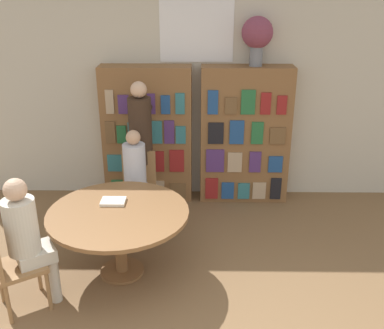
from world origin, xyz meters
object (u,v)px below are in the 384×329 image
(bookshelf_left, at_px, (147,135))
(reading_table, at_px, (119,220))
(bookshelf_right, at_px, (245,136))
(chair_left_side, at_px, (138,185))
(librarian_standing, at_px, (141,138))
(flower_vase, at_px, (257,35))
(seated_reader_left, at_px, (134,177))
(seated_reader_right, at_px, (27,234))
(chair_near_camera, at_px, (10,262))

(bookshelf_left, xyz_separation_m, reading_table, (-0.11, -1.71, -0.28))
(bookshelf_right, xyz_separation_m, chair_left_side, (-1.31, -0.69, -0.39))
(reading_table, bearing_deg, librarian_standing, 85.79)
(bookshelf_right, relative_size, chair_left_side, 1.99)
(bookshelf_left, bearing_deg, chair_left_side, -94.33)
(chair_left_side, xyz_separation_m, librarian_standing, (0.03, 0.19, 0.53))
(flower_vase, height_order, seated_reader_left, flower_vase)
(seated_reader_right, bearing_deg, chair_left_side, 119.76)
(flower_vase, height_order, reading_table, flower_vase)
(seated_reader_left, distance_m, seated_reader_right, 1.50)
(chair_left_side, xyz_separation_m, seated_reader_right, (-0.76, -1.48, 0.22))
(bookshelf_right, distance_m, chair_near_camera, 3.20)
(bookshelf_right, bearing_deg, chair_near_camera, -134.47)
(chair_left_side, distance_m, seated_reader_right, 1.68)
(flower_vase, distance_m, chair_left_side, 2.27)
(chair_near_camera, bearing_deg, flower_vase, 101.54)
(flower_vase, relative_size, chair_left_side, 0.65)
(seated_reader_left, bearing_deg, flower_vase, -145.02)
(bookshelf_left, bearing_deg, bookshelf_right, 0.01)
(bookshelf_right, xyz_separation_m, chair_near_camera, (-2.22, -2.27, -0.39))
(reading_table, distance_m, seated_reader_left, 0.84)
(reading_table, xyz_separation_m, seated_reader_right, (-0.71, -0.46, 0.12))
(bookshelf_right, height_order, librarian_standing, bookshelf_right)
(chair_left_side, distance_m, librarian_standing, 0.56)
(bookshelf_right, relative_size, flower_vase, 3.06)
(reading_table, xyz_separation_m, seated_reader_left, (0.05, 0.84, 0.08))
(chair_left_side, relative_size, seated_reader_left, 0.73)
(flower_vase, xyz_separation_m, librarian_standing, (-1.37, -0.51, -1.12))
(bookshelf_right, height_order, chair_left_side, bookshelf_right)
(chair_left_side, distance_m, seated_reader_left, 0.27)
(flower_vase, distance_m, seated_reader_right, 3.38)
(seated_reader_right, xyz_separation_m, librarian_standing, (0.80, 1.67, 0.30))
(flower_vase, height_order, librarian_standing, flower_vase)
(bookshelf_left, relative_size, bookshelf_right, 1.00)
(chair_near_camera, height_order, seated_reader_left, seated_reader_left)
(flower_vase, distance_m, seated_reader_left, 2.21)
(bookshelf_left, distance_m, seated_reader_right, 2.32)
(seated_reader_left, distance_m, librarian_standing, 0.50)
(bookshelf_right, relative_size, seated_reader_right, 1.42)
(bookshelf_left, relative_size, chair_near_camera, 1.99)
(chair_near_camera, xyz_separation_m, seated_reader_right, (0.15, 0.10, 0.22))
(chair_near_camera, distance_m, seated_reader_left, 1.67)
(flower_vase, relative_size, chair_near_camera, 0.65)
(librarian_standing, bearing_deg, bookshelf_left, 87.92)
(bookshelf_right, distance_m, reading_table, 2.21)
(reading_table, relative_size, chair_left_side, 1.53)
(reading_table, xyz_separation_m, librarian_standing, (0.09, 1.21, 0.42))
(flower_vase, relative_size, seated_reader_right, 0.46)
(chair_near_camera, relative_size, chair_left_side, 1.00)
(reading_table, height_order, seated_reader_right, seated_reader_right)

